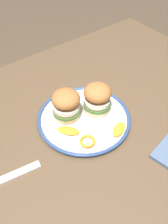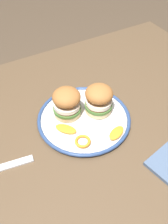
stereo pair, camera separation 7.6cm
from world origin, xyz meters
name	(u,v)px [view 2 (the right image)]	position (x,y,z in m)	size (l,w,h in m)	color
ground_plane	(95,212)	(0.00, 0.00, 0.00)	(8.00, 8.00, 0.00)	#4C3D2D
dining_table	(100,140)	(0.00, 0.00, 0.64)	(1.24, 0.99, 0.73)	brown
dinner_plate	(84,118)	(0.05, -0.04, 0.74)	(0.31, 0.31, 0.02)	white
sandwich_half_left	(67,102)	(0.09, -0.08, 0.80)	(0.12, 0.12, 0.10)	beige
sandwich_half_right	(99,99)	(-0.01, -0.04, 0.80)	(0.12, 0.12, 0.10)	beige
orange_peel_curled	(83,141)	(0.10, 0.05, 0.76)	(0.07, 0.07, 0.01)	orange
orange_peel_strip_long	(117,133)	(-0.01, 0.07, 0.76)	(0.07, 0.06, 0.01)	orange
orange_peel_strip_short	(66,129)	(0.12, -0.02, 0.76)	(0.07, 0.08, 0.01)	orange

